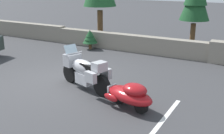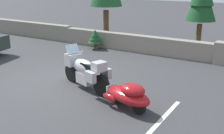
% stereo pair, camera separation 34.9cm
% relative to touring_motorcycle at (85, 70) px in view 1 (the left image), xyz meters
% --- Properties ---
extents(ground_plane, '(80.00, 80.00, 0.00)m').
position_rel_touring_motorcycle_xyz_m(ground_plane, '(-1.11, 0.23, -0.62)').
color(ground_plane, '#38383A').
extents(stone_guard_wall, '(24.00, 0.59, 0.93)m').
position_rel_touring_motorcycle_xyz_m(stone_guard_wall, '(-0.56, 5.24, -0.18)').
color(stone_guard_wall, gray).
rests_on(stone_guard_wall, ground).
extents(touring_motorcycle, '(2.24, 1.17, 1.33)m').
position_rel_touring_motorcycle_xyz_m(touring_motorcycle, '(0.00, 0.00, 0.00)').
color(touring_motorcycle, black).
rests_on(touring_motorcycle, ground).
extents(car_shaped_trailer, '(2.20, 1.14, 0.76)m').
position_rel_touring_motorcycle_xyz_m(car_shaped_trailer, '(1.90, -0.62, -0.21)').
color(car_shaped_trailer, black).
rests_on(car_shaped_trailer, ground).
extents(pine_sapling_near, '(0.76, 0.76, 0.99)m').
position_rel_touring_motorcycle_xyz_m(pine_sapling_near, '(-2.86, 4.64, -0.00)').
color(pine_sapling_near, brown).
rests_on(pine_sapling_near, ground).
extents(parking_stripe_marker, '(0.12, 3.60, 0.01)m').
position_rel_touring_motorcycle_xyz_m(parking_stripe_marker, '(2.93, -1.27, -0.62)').
color(parking_stripe_marker, silver).
rests_on(parking_stripe_marker, ground).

